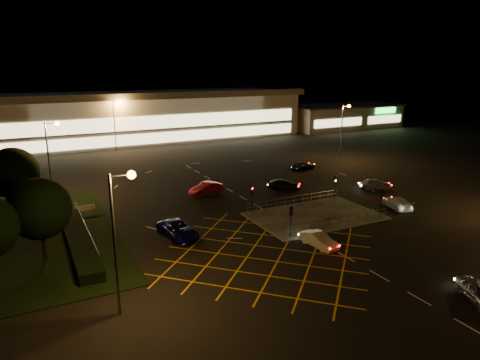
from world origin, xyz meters
name	(u,v)px	position (x,y,z in m)	size (l,w,h in m)	color
ground	(290,214)	(0.00, 0.00, 0.00)	(180.00, 180.00, 0.00)	black
pedestrian_island	(315,216)	(2.00, -2.00, 0.06)	(14.00, 9.00, 0.12)	#4C4944
grass_verge	(20,239)	(-28.00, 6.00, 0.04)	(18.00, 30.00, 0.08)	black
hedge	(73,226)	(-23.00, 6.00, 0.50)	(2.00, 26.00, 1.00)	black
supermarket	(145,115)	(0.00, 61.95, 5.31)	(72.00, 26.50, 10.50)	beige
retail_unit_a	(322,117)	(46.00, 53.97, 3.21)	(18.80, 14.80, 6.35)	beige
retail_unit_b	(367,114)	(62.00, 53.96, 3.22)	(14.80, 14.80, 6.35)	beige
streetlight_sw	(120,224)	(-21.56, -12.00, 6.56)	(1.78, 0.56, 10.03)	slate
streetlight_nw	(51,150)	(-23.56, 18.00, 6.56)	(1.78, 0.56, 10.03)	slate
streetlight_ne	(344,125)	(24.44, 20.00, 6.56)	(1.78, 0.56, 10.03)	slate
streetlight_far_left	(116,118)	(-9.56, 48.00, 6.56)	(1.78, 0.56, 10.03)	slate
streetlight_far_right	(281,109)	(30.44, 50.00, 6.56)	(1.78, 0.56, 10.03)	slate
signal_sw	(291,215)	(-4.00, -5.99, 2.37)	(0.28, 0.30, 3.15)	black
signal_se	(382,199)	(8.00, -5.99, 2.37)	(0.28, 0.30, 3.15)	black
signal_nw	(252,194)	(-4.00, 1.99, 2.37)	(0.28, 0.30, 3.15)	black
signal_ne	(335,182)	(8.00, 1.99, 2.37)	(0.28, 0.30, 3.15)	black
tree_c	(13,173)	(-28.00, 14.00, 4.95)	(5.76, 5.76, 7.84)	black
tree_e	(39,209)	(-26.00, 0.00, 4.64)	(5.40, 5.40, 7.35)	black
car_near_silver	(479,292)	(1.55, -22.17, 0.70)	(1.65, 4.10, 1.40)	#999BA0
car_queue_white	(319,240)	(-2.83, -9.00, 0.67)	(1.43, 4.10, 1.35)	silver
car_left_blue	(178,230)	(-13.87, -0.72, 0.79)	(2.61, 5.65, 1.57)	#0D114E
car_far_dkgrey	(284,185)	(4.96, 9.07, 0.67)	(1.86, 4.58, 1.33)	black
car_right_silver	(375,184)	(16.36, 3.41, 0.72)	(1.71, 4.24, 1.44)	#B5B9BD
car_circ_red	(206,188)	(-5.58, 11.79, 0.79)	(1.67, 4.78, 1.57)	#9B0E0B
car_east_grey	(303,166)	(14.20, 17.51, 0.63)	(2.08, 4.52, 1.26)	black
car_approach_white	(397,203)	(12.56, -4.10, 0.68)	(1.90, 4.68, 1.36)	#BABABA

